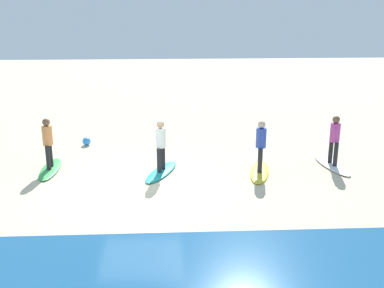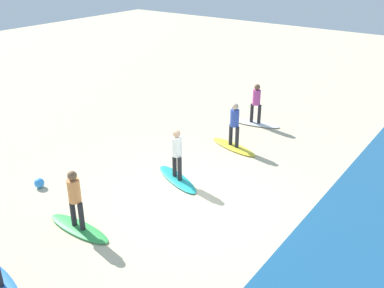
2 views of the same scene
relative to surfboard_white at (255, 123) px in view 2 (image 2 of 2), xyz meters
The scene contains 10 objects.
ground_plane 6.43m from the surfboard_white, 12.89° to the left, with size 60.00×60.00×0.00m, color beige.
surfboard_white is the anchor object (origin of this frame).
surfer_white 0.99m from the surfboard_white, ahead, with size 0.32×0.45×1.64m.
surfboard_yellow 2.55m from the surfboard_white, 10.97° to the left, with size 2.10×0.56×0.09m, color yellow.
surfer_yellow 2.74m from the surfboard_white, 10.97° to the left, with size 0.32×0.45×1.64m.
surfboard_teal 5.64m from the surfboard_white, ahead, with size 2.10×0.56×0.09m, color teal.
surfer_teal 5.73m from the surfboard_white, ahead, with size 0.32×0.44×1.64m.
surfboard_green 9.23m from the surfboard_white, ahead, with size 2.10×0.56×0.09m, color green.
surfer_green 9.28m from the surfboard_white, ahead, with size 0.32×0.46×1.64m.
beach_ball 8.94m from the surfboard_white, 18.30° to the right, with size 0.31×0.31×0.31m, color #338CE5.
Camera 2 is at (8.74, 6.36, 6.75)m, focal length 40.52 mm.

